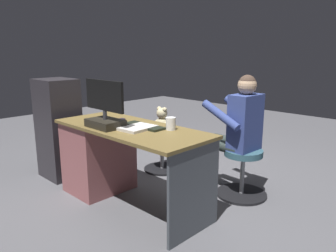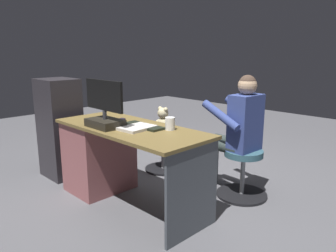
{
  "view_description": "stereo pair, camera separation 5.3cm",
  "coord_description": "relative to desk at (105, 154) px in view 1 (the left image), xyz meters",
  "views": [
    {
      "loc": [
        -2.22,
        2.23,
        1.42
      ],
      "look_at": [
        -0.08,
        0.02,
        0.7
      ],
      "focal_mm": 35.16,
      "sensor_mm": 36.0,
      "label": 1
    },
    {
      "loc": [
        -2.26,
        2.19,
        1.42
      ],
      "look_at": [
        -0.08,
        0.02,
        0.7
      ],
      "focal_mm": 35.16,
      "sensor_mm": 36.0,
      "label": 2
    }
  ],
  "objects": [
    {
      "name": "visitor_chair",
      "position": [
        -1.03,
        -0.89,
        -0.15
      ],
      "size": [
        0.5,
        0.5,
        0.47
      ],
      "color": "black",
      "rests_on": "ground_plane"
    },
    {
      "name": "monitor",
      "position": [
        -0.26,
        0.16,
        0.48
      ],
      "size": [
        0.51,
        0.22,
        0.41
      ],
      "color": "black",
      "rests_on": "desk"
    },
    {
      "name": "ground_plane",
      "position": [
        -0.4,
        -0.42,
        -0.4
      ],
      "size": [
        10.0,
        10.0,
        0.0
      ],
      "primitive_type": "plane",
      "color": "#58575C"
    },
    {
      "name": "tv_remote",
      "position": [
        -0.07,
        0.01,
        0.35
      ],
      "size": [
        0.11,
        0.15,
        0.02
      ],
      "primitive_type": "cube",
      "rotation": [
        0.0,
        0.0,
        0.53
      ],
      "color": "black",
      "rests_on": "desk"
    },
    {
      "name": "desk",
      "position": [
        0.0,
        0.0,
        0.0
      ],
      "size": [
        1.54,
        0.64,
        0.75
      ],
      "color": "brown",
      "rests_on": "ground_plane"
    },
    {
      "name": "teddy_bear",
      "position": [
        0.04,
        -0.85,
        0.2
      ],
      "size": [
        0.21,
        0.21,
        0.3
      ],
      "color": "#CBBD8E",
      "rests_on": "office_chair_teddy"
    },
    {
      "name": "office_chair_teddy",
      "position": [
        0.04,
        -0.84,
        -0.12
      ],
      "size": [
        0.43,
        0.43,
        0.47
      ],
      "color": "black",
      "rests_on": "ground_plane"
    },
    {
      "name": "computer_mouse",
      "position": [
        -0.18,
        -0.07,
        0.36
      ],
      "size": [
        0.06,
        0.1,
        0.04
      ],
      "primitive_type": "ellipsoid",
      "color": "black",
      "rests_on": "desk"
    },
    {
      "name": "cup",
      "position": [
        -0.74,
        -0.17,
        0.4
      ],
      "size": [
        0.08,
        0.08,
        0.11
      ],
      "primitive_type": "cylinder",
      "color": "white",
      "rests_on": "desk"
    },
    {
      "name": "person",
      "position": [
        -0.94,
        -0.88,
        0.29
      ],
      "size": [
        0.56,
        0.49,
        1.19
      ],
      "color": "#354586",
      "rests_on": "ground_plane"
    },
    {
      "name": "notebook_binder",
      "position": [
        -0.52,
        0.01,
        0.36
      ],
      "size": [
        0.24,
        0.32,
        0.02
      ],
      "primitive_type": "cube",
      "rotation": [
        0.0,
        0.0,
        0.08
      ],
      "color": "beige",
      "rests_on": "desk"
    },
    {
      "name": "keyboard",
      "position": [
        -0.5,
        -0.08,
        0.36
      ],
      "size": [
        0.42,
        0.14,
        0.02
      ],
      "primitive_type": "cube",
      "color": "black",
      "rests_on": "desk"
    },
    {
      "name": "equipment_rack",
      "position": [
        0.74,
        0.1,
        0.15
      ],
      "size": [
        0.44,
        0.36,
        1.11
      ],
      "primitive_type": "cube",
      "color": "#2B282D",
      "rests_on": "ground_plane"
    }
  ]
}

